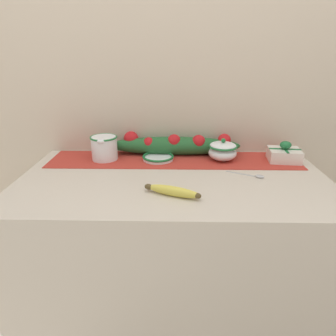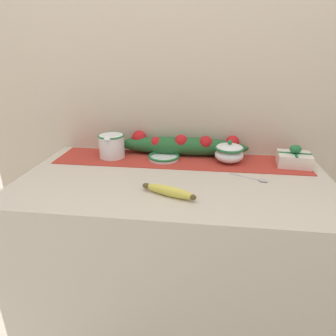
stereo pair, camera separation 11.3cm
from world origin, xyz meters
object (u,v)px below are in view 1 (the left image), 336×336
(banana, at_px, (172,191))
(gift_box, at_px, (285,154))
(sugar_bowl, at_px, (223,151))
(small_dish, at_px, (158,157))
(cream_pitcher, at_px, (105,147))
(spoon, at_px, (257,176))

(banana, xyz_separation_m, gift_box, (0.50, 0.35, 0.02))
(sugar_bowl, bearing_deg, small_dish, -179.64)
(sugar_bowl, height_order, banana, sugar_bowl)
(cream_pitcher, distance_m, sugar_bowl, 0.53)
(cream_pitcher, relative_size, sugar_bowl, 1.11)
(cream_pitcher, xyz_separation_m, gift_box, (0.81, -0.01, -0.03))
(small_dish, xyz_separation_m, banana, (0.07, -0.36, 0.00))
(sugar_bowl, relative_size, gift_box, 0.86)
(small_dish, relative_size, spoon, 0.99)
(spoon, relative_size, gift_box, 0.98)
(sugar_bowl, distance_m, spoon, 0.22)
(spoon, bearing_deg, small_dish, -178.42)
(cream_pitcher, height_order, banana, cream_pitcher)
(sugar_bowl, xyz_separation_m, spoon, (0.11, -0.19, -0.04))
(sugar_bowl, height_order, gift_box, sugar_bowl)
(sugar_bowl, xyz_separation_m, banana, (-0.22, -0.36, -0.03))
(cream_pitcher, height_order, small_dish, cream_pitcher)
(spoon, bearing_deg, gift_box, 74.44)
(sugar_bowl, distance_m, gift_box, 0.28)
(gift_box, bearing_deg, banana, -144.70)
(small_dish, height_order, banana, banana)
(banana, xyz_separation_m, spoon, (0.33, 0.17, -0.01))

